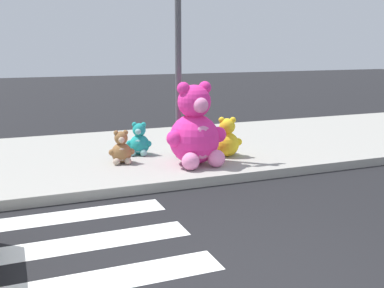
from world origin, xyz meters
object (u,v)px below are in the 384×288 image
object	(u,v)px
plush_pink_large	(195,132)
plush_yellow	(227,140)
sign_pole	(178,61)
plush_teal	(139,142)
plush_brown	(121,150)
plush_white	(182,139)

from	to	relation	value
plush_pink_large	plush_yellow	size ratio (longest dim) A/B	1.94
sign_pole	plush_teal	xyz separation A→B (m)	(-0.61, 0.44, -1.46)
sign_pole	plush_pink_large	bearing A→B (deg)	-82.74
plush_pink_large	plush_brown	size ratio (longest dim) A/B	2.45
plush_pink_large	plush_teal	size ratio (longest dim) A/B	2.31
plush_pink_large	plush_white	size ratio (longest dim) A/B	2.62
plush_white	plush_brown	bearing A→B (deg)	-156.27
plush_pink_large	plush_white	bearing A→B (deg)	80.70
plush_yellow	plush_brown	bearing A→B (deg)	174.33
plush_white	plush_yellow	bearing A→B (deg)	-52.92
sign_pole	plush_yellow	world-z (taller)	sign_pole
plush_teal	sign_pole	bearing A→B (deg)	-36.17
sign_pole	plush_brown	xyz separation A→B (m)	(-1.06, -0.05, -1.47)
plush_yellow	plush_white	size ratio (longest dim) A/B	1.35
plush_pink_large	plush_yellow	distance (m)	0.88
plush_white	sign_pole	bearing A→B (deg)	-116.15
sign_pole	plush_white	bearing A→B (deg)	63.85
plush_pink_large	sign_pole	bearing A→B (deg)	97.26
plush_teal	plush_brown	world-z (taller)	plush_teal
plush_pink_large	plush_white	world-z (taller)	plush_pink_large
plush_teal	plush_white	distance (m)	0.87
plush_white	plush_brown	size ratio (longest dim) A/B	0.93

